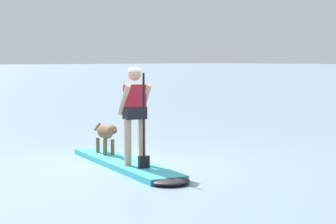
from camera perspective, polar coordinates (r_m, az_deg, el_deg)
name	(u,v)px	position (r m, az deg, el deg)	size (l,w,h in m)	color
ground_plane	(124,166)	(10.76, -4.09, -5.08)	(400.00, 400.00, 0.00)	gray
paddleboard	(130,166)	(10.54, -3.60, -5.01)	(3.81, 1.46, 0.10)	#33B2BF
person_paddler	(135,109)	(10.19, -3.08, 0.29)	(0.66, 0.55, 1.64)	tan
dog	(106,133)	(11.47, -5.81, -1.97)	(1.06, 0.36, 0.58)	brown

